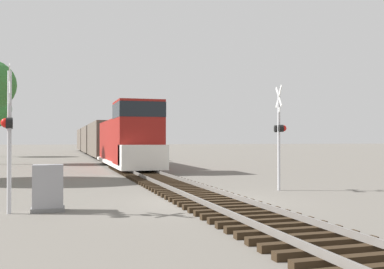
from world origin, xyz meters
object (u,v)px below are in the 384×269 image
Objects in this scene: crossing_signal_near at (8,128)px; crossing_signal_far at (279,131)px; relay_cabinet at (48,188)px; freight_train at (98,140)px.

crossing_signal_near is 0.97× the size of crossing_signal_far.
relay_cabinet is (-9.20, -3.02, -1.80)m from crossing_signal_far.
freight_train is 48.80× the size of relay_cabinet.
freight_train reaches higher than relay_cabinet.
crossing_signal_far is at bearing 18.18° from relay_cabinet.
crossing_signal_far reaches higher than crossing_signal_near.
relay_cabinet is at bearing 120.99° from crossing_signal_far.
freight_train is 46.28m from crossing_signal_near.
freight_train is 42.86m from crossing_signal_far.
crossing_signal_far is at bearing 102.12° from crossing_signal_near.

